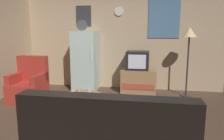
{
  "coord_description": "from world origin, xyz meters",
  "views": [
    {
      "loc": [
        0.79,
        -3.25,
        1.51
      ],
      "look_at": [
        0.05,
        0.9,
        0.75
      ],
      "focal_mm": 35.09,
      "sensor_mm": 36.0,
      "label": 1
    }
  ],
  "objects_px": {
    "wine_glass": "(89,93)",
    "mug_ceramic_tan": "(79,91)",
    "crt_tv": "(138,60)",
    "armchair": "(29,85)",
    "coffee_table": "(82,108)",
    "remote_control": "(78,93)",
    "mug_ceramic_white": "(72,94)",
    "fridge": "(86,61)",
    "standing_lamp": "(189,38)",
    "tv_stand": "(139,81)"
  },
  "relations": [
    {
      "from": "tv_stand",
      "to": "remote_control",
      "type": "distance_m",
      "value": 2.06
    },
    {
      "from": "crt_tv",
      "to": "standing_lamp",
      "type": "distance_m",
      "value": 1.28
    },
    {
      "from": "fridge",
      "to": "wine_glass",
      "type": "xyz_separation_m",
      "value": [
        0.68,
        -2.05,
        -0.24
      ]
    },
    {
      "from": "coffee_table",
      "to": "remote_control",
      "type": "distance_m",
      "value": 0.26
    },
    {
      "from": "mug_ceramic_tan",
      "to": "fridge",
      "type": "bearing_deg",
      "value": 103.36
    },
    {
      "from": "crt_tv",
      "to": "coffee_table",
      "type": "relative_size",
      "value": 0.75
    },
    {
      "from": "tv_stand",
      "to": "armchair",
      "type": "height_order",
      "value": "armchair"
    },
    {
      "from": "standing_lamp",
      "to": "coffee_table",
      "type": "relative_size",
      "value": 2.21
    },
    {
      "from": "armchair",
      "to": "coffee_table",
      "type": "bearing_deg",
      "value": -29.68
    },
    {
      "from": "mug_ceramic_white",
      "to": "remote_control",
      "type": "xyz_separation_m",
      "value": [
        0.03,
        0.17,
        -0.03
      ]
    },
    {
      "from": "remote_control",
      "to": "crt_tv",
      "type": "bearing_deg",
      "value": 67.05
    },
    {
      "from": "crt_tv",
      "to": "tv_stand",
      "type": "bearing_deg",
      "value": 1.58
    },
    {
      "from": "mug_ceramic_white",
      "to": "armchair",
      "type": "relative_size",
      "value": 0.09
    },
    {
      "from": "mug_ceramic_tan",
      "to": "standing_lamp",
      "type": "bearing_deg",
      "value": 39.59
    },
    {
      "from": "fridge",
      "to": "mug_ceramic_tan",
      "type": "height_order",
      "value": "fridge"
    },
    {
      "from": "fridge",
      "to": "mug_ceramic_white",
      "type": "distance_m",
      "value": 2.08
    },
    {
      "from": "mug_ceramic_white",
      "to": "fridge",
      "type": "bearing_deg",
      "value": 100.73
    },
    {
      "from": "mug_ceramic_tan",
      "to": "armchair",
      "type": "distance_m",
      "value": 1.6
    },
    {
      "from": "coffee_table",
      "to": "mug_ceramic_white",
      "type": "height_order",
      "value": "mug_ceramic_white"
    },
    {
      "from": "coffee_table",
      "to": "mug_ceramic_tan",
      "type": "relative_size",
      "value": 8.0
    },
    {
      "from": "tv_stand",
      "to": "armchair",
      "type": "distance_m",
      "value": 2.55
    },
    {
      "from": "crt_tv",
      "to": "armchair",
      "type": "xyz_separation_m",
      "value": [
        -2.28,
        -1.06,
        -0.46
      ]
    },
    {
      "from": "wine_glass",
      "to": "mug_ceramic_white",
      "type": "xyz_separation_m",
      "value": [
        -0.3,
        0.03,
        -0.03
      ]
    },
    {
      "from": "standing_lamp",
      "to": "wine_glass",
      "type": "height_order",
      "value": "standing_lamp"
    },
    {
      "from": "tv_stand",
      "to": "wine_glass",
      "type": "height_order",
      "value": "wine_glass"
    },
    {
      "from": "coffee_table",
      "to": "tv_stand",
      "type": "bearing_deg",
      "value": 65.73
    },
    {
      "from": "crt_tv",
      "to": "wine_glass",
      "type": "relative_size",
      "value": 3.6
    },
    {
      "from": "coffee_table",
      "to": "wine_glass",
      "type": "relative_size",
      "value": 4.8
    },
    {
      "from": "crt_tv",
      "to": "armchair",
      "type": "relative_size",
      "value": 0.56
    },
    {
      "from": "coffee_table",
      "to": "remote_control",
      "type": "bearing_deg",
      "value": 140.0
    },
    {
      "from": "coffee_table",
      "to": "mug_ceramic_tan",
      "type": "xyz_separation_m",
      "value": [
        -0.07,
        0.07,
        0.26
      ]
    },
    {
      "from": "crt_tv",
      "to": "armchair",
      "type": "height_order",
      "value": "crt_tv"
    },
    {
      "from": "wine_glass",
      "to": "mug_ceramic_tan",
      "type": "relative_size",
      "value": 1.67
    },
    {
      "from": "tv_stand",
      "to": "mug_ceramic_white",
      "type": "relative_size",
      "value": 9.33
    },
    {
      "from": "fridge",
      "to": "coffee_table",
      "type": "bearing_deg",
      "value": -75.27
    },
    {
      "from": "coffee_table",
      "to": "mug_ceramic_white",
      "type": "distance_m",
      "value": 0.3
    },
    {
      "from": "crt_tv",
      "to": "coffee_table",
      "type": "height_order",
      "value": "crt_tv"
    },
    {
      "from": "crt_tv",
      "to": "standing_lamp",
      "type": "bearing_deg",
      "value": -7.26
    },
    {
      "from": "coffee_table",
      "to": "mug_ceramic_white",
      "type": "xyz_separation_m",
      "value": [
        -0.12,
        -0.09,
        0.26
      ]
    },
    {
      "from": "mug_ceramic_tan",
      "to": "remote_control",
      "type": "height_order",
      "value": "mug_ceramic_tan"
    },
    {
      "from": "mug_ceramic_white",
      "to": "armchair",
      "type": "bearing_deg",
      "value": 145.39
    },
    {
      "from": "wine_glass",
      "to": "crt_tv",
      "type": "bearing_deg",
      "value": 72.08
    },
    {
      "from": "fridge",
      "to": "armchair",
      "type": "bearing_deg",
      "value": -130.94
    },
    {
      "from": "crt_tv",
      "to": "remote_control",
      "type": "distance_m",
      "value": 2.06
    },
    {
      "from": "standing_lamp",
      "to": "mug_ceramic_tan",
      "type": "relative_size",
      "value": 17.67
    },
    {
      "from": "wine_glass",
      "to": "mug_ceramic_white",
      "type": "relative_size",
      "value": 1.67
    },
    {
      "from": "coffee_table",
      "to": "mug_ceramic_tan",
      "type": "distance_m",
      "value": 0.28
    },
    {
      "from": "mug_ceramic_tan",
      "to": "wine_glass",
      "type": "bearing_deg",
      "value": -37.91
    },
    {
      "from": "standing_lamp",
      "to": "mug_ceramic_tan",
      "type": "distance_m",
      "value": 2.78
    },
    {
      "from": "wine_glass",
      "to": "armchair",
      "type": "distance_m",
      "value": 1.89
    }
  ]
}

